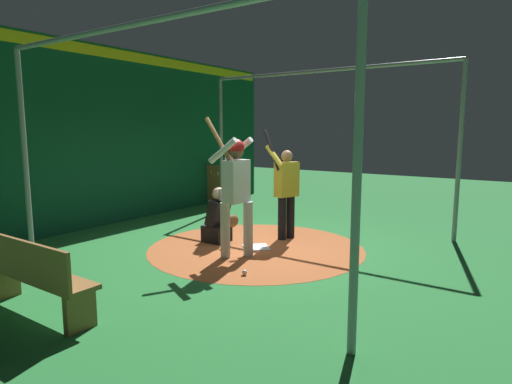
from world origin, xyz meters
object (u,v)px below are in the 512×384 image
Objects in this scene: batter at (236,186)px; catcher at (219,221)px; bench at (32,275)px; home_plate at (256,247)px; baseball_0 at (244,272)px; bat_rack at (212,186)px; visitor at (286,188)px.

batter is 1.22m from catcher.
bench is at bearing -85.00° from catcher.
baseball_0 reaches higher than home_plate.
bench is at bearing -99.66° from batter.
home_plate is at bearing 118.05° from baseball_0.
visitor is at bearing -31.05° from bat_rack.
bench is at bearing -115.96° from baseball_0.
batter is 1.25× the size of bench.
catcher reaches higher than baseball_0.
visitor is 2.31m from baseball_0.
home_plate is 5.68× the size of baseball_0.
home_plate is at bearing -40.58° from bat_rack.
bat_rack is (-3.48, 3.55, -0.63)m from batter.
bench is 23.31× the size of baseball_0.
batter is 2.06× the size of bat_rack.
batter is 29.22× the size of baseball_0.
catcher is 0.49× the size of visitor.
catcher is (-0.80, 0.55, -0.74)m from batter.
bat_rack reaches higher than baseball_0.
baseball_0 is (1.12, 2.29, -0.40)m from bench.
bench is (-0.50, -2.92, -0.68)m from batter.
batter is 5.01m from bat_rack.
visitor is at bearing 87.89° from batter.
bat_rack reaches higher than bench.
baseball_0 is at bearing -45.57° from bat_rack.
batter is at bearing -34.59° from catcher.
visitor is at bearing 105.41° from baseball_0.
home_plate is at bearing 82.60° from bench.
catcher is 0.93× the size of bat_rack.
bat_rack is at bearing 139.42° from home_plate.
home_plate is at bearing 3.94° from catcher.
batter is 1.39m from baseball_0.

